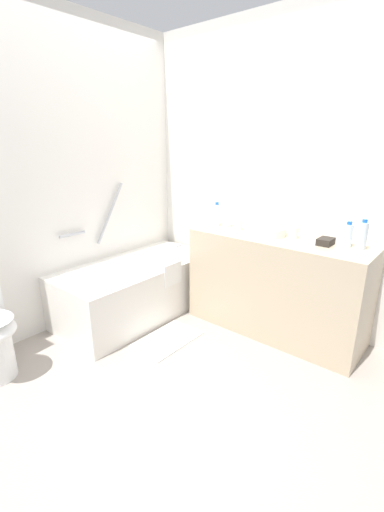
{
  "coord_description": "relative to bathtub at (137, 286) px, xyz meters",
  "views": [
    {
      "loc": [
        -1.44,
        -1.49,
        1.57
      ],
      "look_at": [
        0.51,
        0.14,
        0.73
      ],
      "focal_mm": 24.2,
      "sensor_mm": 36.0,
      "label": 1
    }
  ],
  "objects": [
    {
      "name": "water_bottle_2",
      "position": [
        0.55,
        -0.52,
        0.67
      ],
      "size": [
        0.06,
        0.06,
        0.21
      ],
      "color": "silver",
      "rests_on": "vanity_counter"
    },
    {
      "name": "sink_basin",
      "position": [
        0.55,
        -1.04,
        0.61
      ],
      "size": [
        0.3,
        0.3,
        0.07
      ],
      "primitive_type": "cylinder",
      "color": "white",
      "rests_on": "vanity_counter"
    },
    {
      "name": "vanity_counter",
      "position": [
        0.55,
        -1.15,
        0.15
      ],
      "size": [
        0.54,
        1.46,
        0.84
      ],
      "primitive_type": "cube",
      "color": "tan",
      "rests_on": "ground_plane"
    },
    {
      "name": "sink_faucet",
      "position": [
        0.72,
        -1.04,
        0.6
      ],
      "size": [
        0.12,
        0.15,
        0.07
      ],
      "color": "silver",
      "rests_on": "vanity_counter"
    },
    {
      "name": "ground_plane",
      "position": [
        -0.53,
        -0.85,
        -0.27
      ],
      "size": [
        3.7,
        3.7,
        0.0
      ],
      "primitive_type": "plane",
      "color": "#9E9389"
    },
    {
      "name": "soap_dish",
      "position": [
        0.58,
        -0.62,
        0.58
      ],
      "size": [
        0.09,
        0.06,
        0.02
      ],
      "primitive_type": "cube",
      "color": "white",
      "rests_on": "vanity_counter"
    },
    {
      "name": "wall_right_mirror",
      "position": [
        0.87,
        -0.85,
        1.02
      ],
      "size": [
        0.1,
        2.81,
        2.59
      ],
      "primitive_type": "cube",
      "color": "silver",
      "rests_on": "ground_plane"
    },
    {
      "name": "bath_mat",
      "position": [
        -0.18,
        -0.57,
        -0.26
      ],
      "size": [
        0.55,
        0.34,
        0.01
      ],
      "primitive_type": "cube",
      "color": "white",
      "rests_on": "ground_plane"
    },
    {
      "name": "amenity_basket",
      "position": [
        0.56,
        -1.52,
        0.6
      ],
      "size": [
        0.14,
        0.1,
        0.05
      ],
      "primitive_type": "cube",
      "color": "#2D2823",
      "rests_on": "vanity_counter"
    },
    {
      "name": "drinking_glass_1",
      "position": [
        0.54,
        -0.76,
        0.61
      ],
      "size": [
        0.07,
        0.07,
        0.08
      ],
      "primitive_type": "cylinder",
      "color": "white",
      "rests_on": "vanity_counter"
    },
    {
      "name": "water_bottle_1",
      "position": [
        0.61,
        -1.75,
        0.67
      ],
      "size": [
        0.06,
        0.06,
        0.22
      ],
      "color": "silver",
      "rests_on": "vanity_counter"
    },
    {
      "name": "wall_back_tiled",
      "position": [
        -0.53,
        0.41,
        1.02
      ],
      "size": [
        3.1,
        0.1,
        2.59
      ],
      "primitive_type": "cube",
      "color": "silver",
      "rests_on": "ground_plane"
    },
    {
      "name": "water_bottle_0",
      "position": [
        0.62,
        -1.65,
        0.66
      ],
      "size": [
        0.06,
        0.06,
        0.19
      ],
      "color": "silver",
      "rests_on": "vanity_counter"
    },
    {
      "name": "bathtub",
      "position": [
        0.0,
        0.0,
        0.0
      ],
      "size": [
        1.5,
        0.73,
        1.2
      ],
      "color": "white",
      "rests_on": "ground_plane"
    },
    {
      "name": "drinking_glass_0",
      "position": [
        0.59,
        -1.25,
        0.62
      ],
      "size": [
        0.08,
        0.08,
        0.09
      ],
      "primitive_type": "cylinder",
      "color": "white",
      "rests_on": "vanity_counter"
    }
  ]
}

